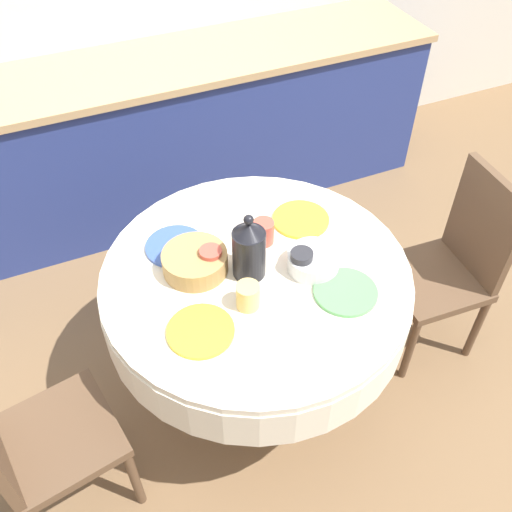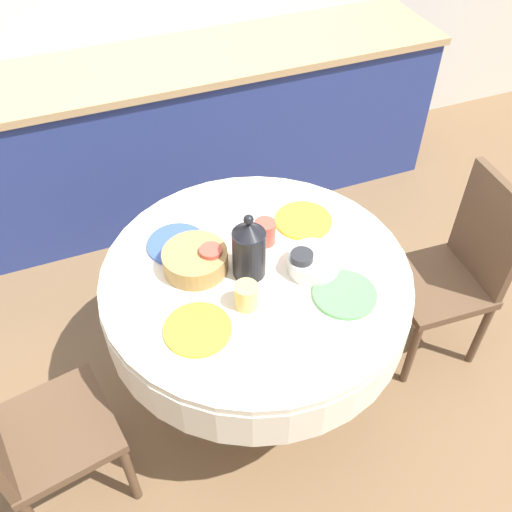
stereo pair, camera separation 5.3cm
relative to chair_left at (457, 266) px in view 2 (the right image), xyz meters
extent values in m
plane|color=brown|center=(-0.92, 0.05, -0.50)|extent=(12.00, 12.00, 0.00)
cube|color=navy|center=(-0.92, 1.52, -0.07)|extent=(3.20, 0.60, 0.87)
cube|color=tan|center=(-0.92, 1.52, 0.38)|extent=(3.24, 0.64, 0.04)
cylinder|color=brown|center=(-0.92, 0.05, -0.48)|extent=(0.44, 0.44, 0.04)
cylinder|color=brown|center=(-0.92, 0.05, -0.20)|extent=(0.11, 0.11, 0.52)
cylinder|color=silver|center=(-0.92, 0.05, 0.15)|extent=(1.15, 1.15, 0.18)
cylinder|color=silver|center=(-0.92, 0.05, 0.26)|extent=(1.14, 1.14, 0.03)
cube|color=brown|center=(-0.08, 0.00, -0.09)|extent=(0.42, 0.42, 0.04)
cube|color=brown|center=(0.10, -0.01, 0.18)|extent=(0.06, 0.38, 0.49)
cylinder|color=brown|center=(-0.27, -0.16, -0.31)|extent=(0.04, 0.04, 0.40)
cylinder|color=brown|center=(-0.25, 0.19, -0.31)|extent=(0.04, 0.04, 0.40)
cylinder|color=brown|center=(0.09, -0.18, -0.31)|extent=(0.04, 0.04, 0.40)
cylinder|color=brown|center=(0.11, 0.17, -0.31)|extent=(0.04, 0.04, 0.40)
cube|color=brown|center=(-1.75, -0.10, -0.09)|extent=(0.46, 0.46, 0.04)
cylinder|color=brown|center=(-1.61, 0.11, -0.31)|extent=(0.04, 0.04, 0.40)
cylinder|color=brown|center=(-1.54, -0.24, -0.31)|extent=(0.04, 0.04, 0.40)
cylinder|color=brown|center=(-1.95, 0.05, -0.31)|extent=(0.04, 0.04, 0.40)
cylinder|color=yellow|center=(-1.20, -0.13, 0.28)|extent=(0.23, 0.23, 0.01)
cylinder|color=#DBB766|center=(-1.01, -0.08, 0.32)|extent=(0.08, 0.08, 0.10)
cylinder|color=#5BA85B|center=(-0.67, -0.17, 0.28)|extent=(0.23, 0.23, 0.01)
cylinder|color=#28282D|center=(-0.77, -0.01, 0.32)|extent=(0.08, 0.08, 0.10)
cylinder|color=#3856AD|center=(-1.15, 0.29, 0.28)|extent=(0.23, 0.23, 0.01)
cylinder|color=#CC4C3D|center=(-1.06, 0.13, 0.32)|extent=(0.08, 0.08, 0.10)
cylinder|color=yellow|center=(-0.64, 0.24, 0.28)|extent=(0.23, 0.23, 0.01)
cylinder|color=#CC4C3D|center=(-0.83, 0.19, 0.32)|extent=(0.08, 0.08, 0.10)
cylinder|color=black|center=(-0.95, 0.06, 0.37)|extent=(0.12, 0.12, 0.19)
cone|color=black|center=(-0.95, 0.06, 0.49)|extent=(0.11, 0.11, 0.04)
sphere|color=black|center=(-0.95, 0.06, 0.53)|extent=(0.04, 0.04, 0.04)
cylinder|color=#AD844C|center=(-1.12, 0.15, 0.31)|extent=(0.24, 0.24, 0.08)
cylinder|color=silver|center=(-0.72, -0.01, 0.30)|extent=(0.19, 0.19, 0.07)
camera|label=1|loc=(-1.49, -1.26, 1.79)|focal=40.00mm
camera|label=2|loc=(-1.45, -1.28, 1.79)|focal=40.00mm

